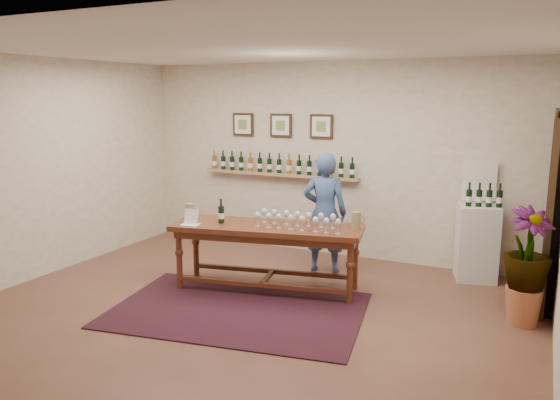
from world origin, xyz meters
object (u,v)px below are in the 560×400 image
at_px(tasting_table, 267,235).
at_px(potted_plant, 526,266).
at_px(display_pedestal, 477,243).
at_px(person, 325,213).

height_order(tasting_table, potted_plant, potted_plant).
height_order(display_pedestal, potted_plant, potted_plant).
distance_m(potted_plant, person, 2.58).
bearing_deg(tasting_table, display_pedestal, 22.19).
bearing_deg(person, potted_plant, 152.31).
distance_m(display_pedestal, potted_plant, 1.41).
distance_m(tasting_table, potted_plant, 2.84).
distance_m(display_pedestal, person, 1.96).
relative_size(potted_plant, person, 0.66).
xyz_separation_m(potted_plant, person, (-2.47, 0.72, 0.18)).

